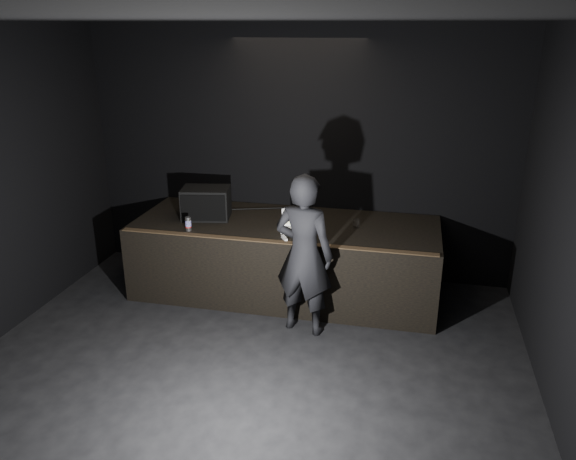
% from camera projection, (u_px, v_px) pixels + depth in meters
% --- Properties ---
extents(ground, '(7.00, 7.00, 0.00)m').
position_uv_depth(ground, '(220.00, 418.00, 5.25)').
color(ground, black).
rests_on(ground, ground).
extents(room_walls, '(6.10, 7.10, 3.52)m').
position_uv_depth(room_walls, '(210.00, 213.00, 4.56)').
color(room_walls, black).
rests_on(room_walls, ground).
extents(stage_riser, '(4.00, 1.50, 1.00)m').
position_uv_depth(stage_riser, '(286.00, 257.00, 7.58)').
color(stage_riser, black).
rests_on(stage_riser, ground).
extents(riser_lip, '(3.92, 0.10, 0.01)m').
position_uv_depth(riser_lip, '(272.00, 241.00, 6.76)').
color(riser_lip, brown).
rests_on(riser_lip, stage_riser).
extents(stage_monitor, '(0.69, 0.56, 0.42)m').
position_uv_depth(stage_monitor, '(206.00, 203.00, 7.53)').
color(stage_monitor, black).
rests_on(stage_monitor, stage_riser).
extents(cable, '(0.91, 0.32, 0.02)m').
position_uv_depth(cable, '(264.00, 208.00, 7.95)').
color(cable, black).
rests_on(cable, stage_riser).
extents(laptop, '(0.39, 0.36, 0.24)m').
position_uv_depth(laptop, '(295.00, 224.00, 7.16)').
color(laptop, silver).
rests_on(laptop, stage_riser).
extents(beer_can, '(0.08, 0.08, 0.18)m').
position_uv_depth(beer_can, '(188.00, 224.00, 7.10)').
color(beer_can, silver).
rests_on(beer_can, stage_riser).
extents(plastic_cup, '(0.09, 0.09, 0.11)m').
position_uv_depth(plastic_cup, '(356.00, 223.00, 7.21)').
color(plastic_cup, white).
rests_on(plastic_cup, stage_riser).
extents(wii_remote, '(0.12, 0.17, 0.03)m').
position_uv_depth(wii_remote, '(284.00, 238.00, 6.83)').
color(wii_remote, white).
rests_on(wii_remote, stage_riser).
extents(person, '(0.78, 0.60, 1.93)m').
position_uv_depth(person, '(304.00, 255.00, 6.46)').
color(person, black).
rests_on(person, ground).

